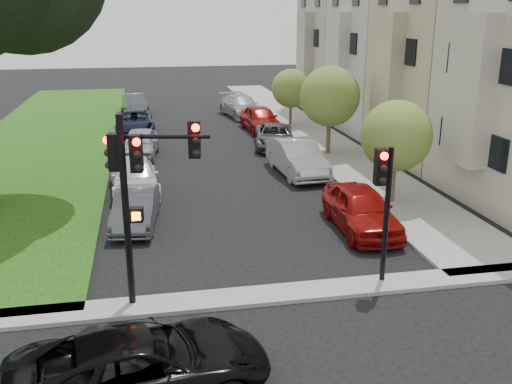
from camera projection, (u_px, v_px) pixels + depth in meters
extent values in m
plane|color=black|center=(297.00, 336.00, 13.39)|extent=(140.00, 140.00, 0.00)
cube|color=#123A0C|center=(48.00, 138.00, 34.19)|extent=(8.00, 44.00, 0.12)
cube|color=gray|center=(302.00, 128.00, 37.06)|extent=(3.50, 44.00, 0.12)
cube|color=gray|center=(277.00, 294.00, 15.25)|extent=(60.00, 1.00, 0.12)
cube|color=#BAB3A0|center=(469.00, 90.00, 21.10)|extent=(0.70, 2.20, 5.50)
cube|color=black|center=(480.00, 63.00, 20.85)|extent=(0.08, 3.60, 6.00)
cube|color=gray|center=(460.00, 59.00, 28.66)|extent=(7.00, 7.40, 10.00)
cube|color=gray|center=(387.00, 71.00, 28.11)|extent=(0.70, 2.20, 5.50)
cube|color=black|center=(394.00, 50.00, 27.87)|extent=(0.08, 3.60, 6.00)
cube|color=#BDB1A1|center=(397.00, 50.00, 35.68)|extent=(7.00, 7.40, 10.00)
cube|color=#BDB1A1|center=(338.00, 59.00, 35.13)|extent=(0.70, 2.20, 5.50)
cube|color=black|center=(343.00, 42.00, 34.88)|extent=(0.08, 3.60, 6.00)
cube|color=gray|center=(354.00, 43.00, 42.70)|extent=(7.00, 7.40, 10.00)
cube|color=gray|center=(305.00, 51.00, 42.15)|extent=(0.70, 2.20, 5.50)
cube|color=black|center=(309.00, 37.00, 41.90)|extent=(0.08, 3.60, 6.00)
cylinder|color=brown|center=(393.00, 180.00, 22.34)|extent=(0.20, 0.20, 1.96)
sphere|color=olive|center=(396.00, 136.00, 21.81)|extent=(2.74, 2.74, 2.74)
cylinder|color=brown|center=(328.00, 134.00, 29.96)|extent=(0.22, 0.22, 2.22)
sphere|color=olive|center=(330.00, 96.00, 29.36)|extent=(3.11, 3.11, 3.11)
cylinder|color=brown|center=(290.00, 113.00, 37.55)|extent=(0.18, 0.18, 1.79)
sphere|color=olive|center=(291.00, 88.00, 37.06)|extent=(2.51, 2.51, 2.51)
cylinder|color=black|center=(126.00, 215.00, 14.00)|extent=(0.20, 0.20, 5.01)
cylinder|color=black|center=(166.00, 136.00, 13.61)|extent=(2.11, 0.50, 0.12)
cube|color=black|center=(136.00, 154.00, 13.60)|extent=(0.33, 0.30, 0.92)
cube|color=black|center=(194.00, 139.00, 13.76)|extent=(0.33, 0.30, 0.92)
cube|color=black|center=(114.00, 152.00, 13.72)|extent=(0.30, 0.33, 0.92)
sphere|color=#FF0C05|center=(135.00, 142.00, 13.37)|extent=(0.19, 0.19, 0.19)
sphere|color=black|center=(137.00, 168.00, 13.55)|extent=(0.19, 0.19, 0.19)
cube|color=black|center=(136.00, 215.00, 14.04)|extent=(0.38, 0.30, 0.37)
cube|color=#FF5905|center=(136.00, 216.00, 13.92)|extent=(0.21, 0.03, 0.21)
cylinder|color=black|center=(386.00, 218.00, 15.42)|extent=(0.15, 0.15, 3.91)
cube|color=black|center=(381.00, 167.00, 14.94)|extent=(0.32, 0.28, 0.98)
sphere|color=#FF0C05|center=(384.00, 156.00, 14.69)|extent=(0.21, 0.21, 0.21)
imported|color=black|center=(141.00, 366.00, 11.06)|extent=(5.41, 3.12, 1.42)
imported|color=maroon|center=(361.00, 209.00, 19.68)|extent=(1.92, 4.56, 1.54)
imported|color=#999BA0|center=(297.00, 158.00, 26.45)|extent=(2.03, 4.98, 1.61)
imported|color=#3F4247|center=(275.00, 136.00, 31.78)|extent=(2.92, 4.92, 1.28)
imported|color=maroon|center=(260.00, 119.00, 36.12)|extent=(2.23, 4.83, 1.60)
imported|color=#999BA0|center=(241.00, 106.00, 41.13)|extent=(2.97, 5.56, 1.53)
imported|color=#3F4247|center=(136.00, 208.00, 20.15)|extent=(1.80, 4.09, 1.31)
imported|color=silver|center=(135.00, 177.00, 23.84)|extent=(2.17, 4.79, 1.36)
imported|color=#999BA0|center=(140.00, 144.00, 29.62)|extent=(2.23, 4.47, 1.46)
imported|color=black|center=(134.00, 122.00, 35.54)|extent=(2.49, 5.12, 1.40)
imported|color=#3F4247|center=(135.00, 103.00, 42.79)|extent=(2.08, 4.39, 1.39)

